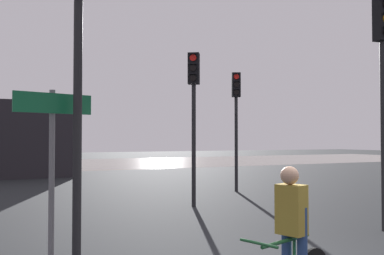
% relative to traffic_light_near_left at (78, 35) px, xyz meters
% --- Properties ---
extents(water_strip, '(80.00, 16.00, 0.01)m').
position_rel_traffic_light_near_left_xyz_m(water_strip, '(2.85, 28.12, -3.34)').
color(water_strip, '#9E937F').
rests_on(water_strip, ground).
extents(traffic_light_near_left, '(0.41, 0.42, 4.84)m').
position_rel_traffic_light_near_left_xyz_m(traffic_light_near_left, '(0.00, 0.00, 0.00)').
color(traffic_light_near_left, black).
rests_on(traffic_light_near_left, ground).
extents(traffic_light_far_right, '(0.39, 0.41, 4.39)m').
position_rel_traffic_light_near_left_xyz_m(traffic_light_far_right, '(7.20, 7.53, -0.29)').
color(traffic_light_far_right, black).
rests_on(traffic_light_far_right, ground).
extents(traffic_light_center, '(0.40, 0.42, 4.40)m').
position_rel_traffic_light_near_left_xyz_m(traffic_light_center, '(4.24, 5.05, -0.28)').
color(traffic_light_center, black).
rests_on(traffic_light_center, ground).
extents(traffic_light_near_right, '(0.34, 0.36, 4.89)m').
position_rel_traffic_light_near_left_xyz_m(traffic_light_near_right, '(6.39, 0.38, 0.03)').
color(traffic_light_near_right, black).
rests_on(traffic_light_near_right, ground).
extents(direction_sign_post, '(1.08, 0.28, 2.60)m').
position_rel_traffic_light_near_left_xyz_m(direction_sign_post, '(-0.30, 0.23, -1.64)').
color(direction_sign_post, slate).
rests_on(direction_sign_post, ground).
extents(cyclist, '(1.64, 0.64, 1.62)m').
position_rel_traffic_light_near_left_xyz_m(cyclist, '(1.83, -2.23, -2.52)').
color(cyclist, black).
rests_on(cyclist, ground).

